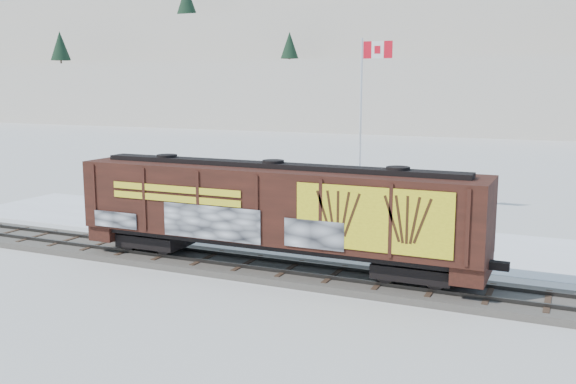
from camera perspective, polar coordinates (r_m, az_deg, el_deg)
The scene contains 9 objects.
ground at distance 28.77m, azimuth -7.18°, elevation -6.38°, with size 500.00×500.00×0.00m, color white.
rail_track at distance 28.73m, azimuth -7.18°, elevation -6.09°, with size 50.00×3.40×0.43m.
parking_strip at distance 35.17m, azimuth -0.79°, elevation -3.35°, with size 40.00×8.00×0.03m, color white.
hillside at distance 164.13m, azimuth 19.57°, elevation 11.24°, with size 360.00×110.00×93.00m.
hopper_railcar at distance 26.59m, azimuth -1.31°, elevation -1.40°, with size 17.41×3.06×4.25m.
flagpole at distance 39.16m, azimuth 6.58°, elevation 3.59°, with size 2.30×0.90×10.57m.
car_silver at distance 36.81m, azimuth -10.24°, elevation -1.56°, with size 1.98×4.92×1.67m, color silver.
car_white at distance 37.62m, azimuth -6.77°, elevation -1.48°, with size 1.44×4.13×1.36m, color white.
car_dark at distance 34.16m, azimuth 4.86°, elevation -2.55°, with size 1.93×4.75×1.38m, color black.
Camera 1 is at (14.55, -23.55, 7.83)m, focal length 40.00 mm.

